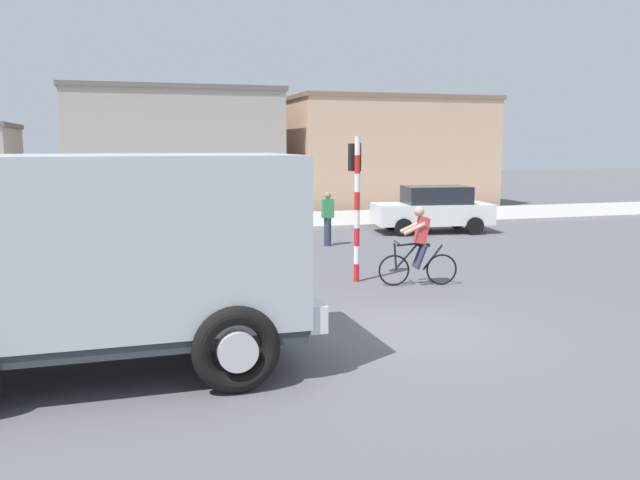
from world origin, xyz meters
name	(u,v)px	position (x,y,z in m)	size (l,w,h in m)	color
ground_plane	(407,332)	(0.00, 0.00, 0.00)	(120.00, 120.00, 0.00)	#56565B
sidewalk_far	(244,223)	(0.00, 15.11, 0.08)	(80.00, 5.00, 0.16)	#ADADA8
truck_foreground	(98,250)	(-4.69, -0.57, 1.67)	(5.44, 2.89, 2.90)	#B2B7BC
cyclist	(419,246)	(1.71, 3.25, 0.86)	(1.71, 0.56, 1.72)	black
traffic_light_pole	(356,189)	(0.56, 4.09, 2.07)	(0.24, 0.43, 3.20)	red
car_red_near	(433,209)	(5.93, 11.09, 0.82)	(4.20, 2.29, 1.60)	white
pedestrian_near_kerb	(328,218)	(1.50, 9.18, 0.85)	(0.34, 0.22, 1.62)	#2D334C
building_mid_block	(172,150)	(-2.07, 22.23, 2.75)	(9.32, 7.89, 5.49)	#9E9389
building_corner_right	(387,152)	(8.32, 21.15, 2.66)	(9.80, 5.64, 5.32)	tan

